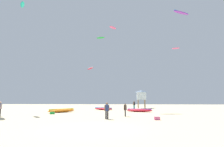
# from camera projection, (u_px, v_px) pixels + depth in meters

# --- Properties ---
(ground_plane) EXTENTS (120.00, 120.00, 0.00)m
(ground_plane) POSITION_uv_depth(u_px,v_px,m) (94.00, 128.00, 13.29)
(ground_plane) COLOR beige
(person_foreground) EXTENTS (0.53, 0.39, 1.73)m
(person_foreground) POSITION_uv_depth(u_px,v_px,m) (107.00, 109.00, 19.37)
(person_foreground) COLOR #2D2D33
(person_foreground) RESTS_ON ground
(person_midground) EXTENTS (0.35, 0.51, 1.55)m
(person_midground) POSITION_uv_depth(u_px,v_px,m) (125.00, 109.00, 22.24)
(person_midground) COLOR black
(person_midground) RESTS_ON ground
(person_left) EXTENTS (0.45, 0.41, 1.69)m
(person_left) POSITION_uv_depth(u_px,v_px,m) (134.00, 104.00, 37.91)
(person_left) COLOR teal
(person_left) RESTS_ON ground
(person_right) EXTENTS (0.52, 0.40, 1.78)m
(person_right) POSITION_uv_depth(u_px,v_px,m) (0.00, 108.00, 22.32)
(person_right) COLOR black
(person_right) RESTS_ON ground
(kite_grounded_near) EXTENTS (4.10, 2.87, 0.51)m
(kite_grounded_near) POSITION_uv_depth(u_px,v_px,m) (103.00, 109.00, 35.40)
(kite_grounded_near) COLOR red
(kite_grounded_near) RESTS_ON ground
(kite_grounded_mid) EXTENTS (4.41, 2.31, 0.52)m
(kite_grounded_mid) POSITION_uv_depth(u_px,v_px,m) (139.00, 110.00, 30.14)
(kite_grounded_mid) COLOR red
(kite_grounded_mid) RESTS_ON ground
(kite_grounded_far) EXTENTS (4.03, 4.50, 0.59)m
(kite_grounded_far) POSITION_uv_depth(u_px,v_px,m) (62.00, 111.00, 29.04)
(kite_grounded_far) COLOR orange
(kite_grounded_far) RESTS_ON ground
(lifeguard_tower) EXTENTS (2.30, 2.30, 4.15)m
(lifeguard_tower) POSITION_uv_depth(u_px,v_px,m) (141.00, 95.00, 42.43)
(lifeguard_tower) COLOR #8C704C
(lifeguard_tower) RESTS_ON ground
(cooler_box) EXTENTS (0.56, 0.36, 0.32)m
(cooler_box) POSITION_uv_depth(u_px,v_px,m) (157.00, 118.00, 18.53)
(cooler_box) COLOR #E5598C
(cooler_box) RESTS_ON ground
(gear_bag) EXTENTS (0.56, 0.36, 0.32)m
(gear_bag) POSITION_uv_depth(u_px,v_px,m) (52.00, 113.00, 25.57)
(gear_bag) COLOR green
(gear_bag) RESTS_ON ground
(kite_aloft_0) EXTENTS (2.54, 2.99, 0.60)m
(kite_aloft_0) POSITION_uv_depth(u_px,v_px,m) (113.00, 28.00, 56.95)
(kite_aloft_0) COLOR #E5598C
(kite_aloft_1) EXTENTS (1.99, 2.30, 0.52)m
(kite_aloft_1) POSITION_uv_depth(u_px,v_px,m) (22.00, 5.00, 32.60)
(kite_aloft_1) COLOR #19B29E
(kite_aloft_2) EXTENTS (2.29, 1.23, 0.44)m
(kite_aloft_2) POSITION_uv_depth(u_px,v_px,m) (176.00, 48.00, 53.24)
(kite_aloft_2) COLOR #E5598C
(kite_aloft_3) EXTENTS (2.34, 1.16, 0.41)m
(kite_aloft_3) POSITION_uv_depth(u_px,v_px,m) (101.00, 38.00, 47.84)
(kite_aloft_3) COLOR green
(kite_aloft_4) EXTENTS (4.03, 2.96, 0.72)m
(kite_aloft_4) POSITION_uv_depth(u_px,v_px,m) (181.00, 13.00, 37.10)
(kite_aloft_4) COLOR purple
(kite_aloft_7) EXTENTS (2.77, 3.30, 0.86)m
(kite_aloft_7) POSITION_uv_depth(u_px,v_px,m) (90.00, 68.00, 54.19)
(kite_aloft_7) COLOR red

